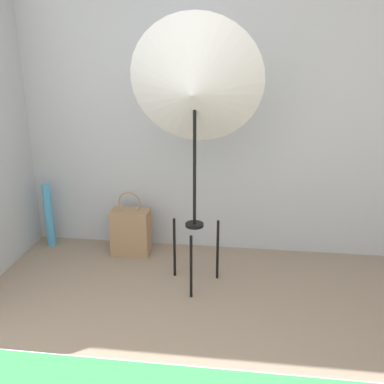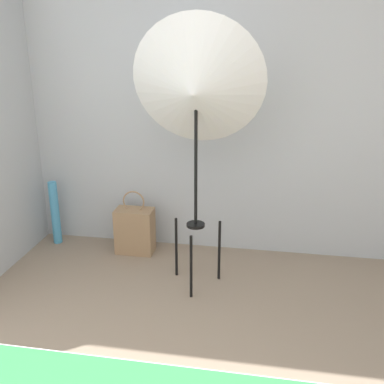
{
  "view_description": "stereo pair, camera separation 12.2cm",
  "coord_description": "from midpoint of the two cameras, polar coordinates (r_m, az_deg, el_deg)",
  "views": [
    {
      "loc": [
        0.21,
        -1.25,
        1.7
      ],
      "look_at": [
        -0.13,
        1.41,
        0.77
      ],
      "focal_mm": 42.0,
      "sensor_mm": 36.0,
      "label": 1
    },
    {
      "loc": [
        0.33,
        -1.23,
        1.7
      ],
      "look_at": [
        -0.13,
        1.41,
        0.77
      ],
      "focal_mm": 42.0,
      "sensor_mm": 36.0,
      "label": 2
    }
  ],
  "objects": [
    {
      "name": "wall_back",
      "position": [
        3.51,
        2.88,
        12.65
      ],
      "size": [
        8.0,
        0.05,
        2.6
      ],
      "color": "#B7BCC1",
      "rests_on": "ground_plane"
    },
    {
      "name": "paper_roll",
      "position": [
        3.98,
        -18.58,
        -2.82
      ],
      "size": [
        0.07,
        0.07,
        0.55
      ],
      "color": "#4CA3D1",
      "rests_on": "ground_plane"
    },
    {
      "name": "tote_bag",
      "position": [
        3.71,
        -8.72,
        -4.98
      ],
      "size": [
        0.31,
        0.18,
        0.53
      ],
      "color": "#9E7A56",
      "rests_on": "ground_plane"
    },
    {
      "name": "photo_umbrella",
      "position": [
        2.88,
        -0.9,
        12.96
      ],
      "size": [
        0.88,
        0.47,
        1.85
      ],
      "color": "black",
      "rests_on": "ground_plane"
    }
  ]
}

